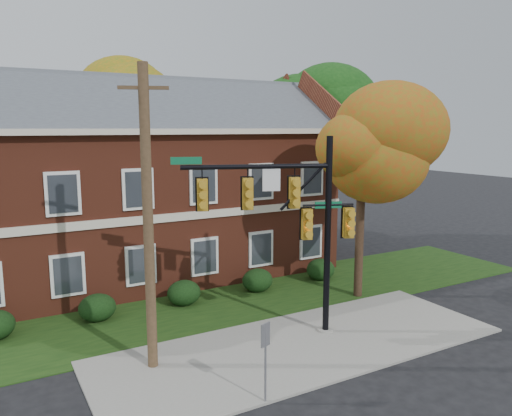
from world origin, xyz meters
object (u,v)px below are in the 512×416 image
tree_near_right (369,142)px  utility_pole (148,220)px  sign_post (265,350)px  hedge_left (97,308)px  tree_right_rear (320,114)px  hedge_center (184,293)px  tree_far_rear (124,102)px  traffic_signal (293,215)px  hedge_far_right (321,269)px  apartment_building (143,175)px  hedge_right (257,280)px

tree_near_right → utility_pole: size_ratio=0.94×
tree_near_right → sign_post: tree_near_right is taller
hedge_left → tree_right_rear: size_ratio=0.13×
hedge_center → utility_pole: utility_pole is taller
tree_far_rear → traffic_signal: tree_far_rear is taller
tree_near_right → tree_right_rear: 9.94m
hedge_left → hedge_far_right: 10.50m
hedge_far_right → sign_post: (-7.88, -8.12, 1.01)m
hedge_left → hedge_center: size_ratio=1.00×
tree_far_rear → apartment_building: bearing=-99.7°
tree_near_right → utility_pole: 10.45m
hedge_center → tree_near_right: size_ratio=0.16×
traffic_signal → apartment_building: bearing=121.4°
utility_pole → apartment_building: bearing=95.1°
hedge_center → hedge_right: (3.50, 0.00, 0.00)m
hedge_left → hedge_right: size_ratio=1.00×
hedge_left → tree_far_rear: bearing=69.7°
sign_post → hedge_center: bearing=64.0°
hedge_right → utility_pole: (-6.35, -4.70, 4.08)m
tree_near_right → tree_right_rear: (4.09, 8.95, 1.45)m
hedge_center → utility_pole: (-2.85, -4.70, 4.08)m
hedge_far_right → traffic_signal: size_ratio=0.20×
hedge_right → sign_post: 9.28m
apartment_building → utility_pole: bearing=-106.0°
tree_right_rear → hedge_center: bearing=-151.6°
apartment_building → hedge_far_right: size_ratio=13.43×
hedge_far_right → tree_near_right: tree_near_right is taller
tree_near_right → tree_right_rear: tree_right_rear is taller
hedge_left → sign_post: size_ratio=0.62×
utility_pole → tree_far_rear: bearing=97.9°
apartment_building → tree_near_right: 10.97m
tree_near_right → traffic_signal: size_ratio=1.22×
hedge_right → tree_far_rear: tree_far_rear is taller
traffic_signal → tree_far_rear: bearing=111.9°
tree_near_right → tree_far_rear: (-5.88, 15.93, 2.17)m
traffic_signal → utility_pole: size_ratio=0.77×
hedge_far_right → tree_near_right: size_ratio=0.16×
hedge_left → utility_pole: size_ratio=0.15×
hedge_center → hedge_left: bearing=180.0°
hedge_left → traffic_signal: traffic_signal is taller
hedge_far_right → tree_right_rear: tree_right_rear is taller
hedge_right → traffic_signal: bearing=-105.7°
hedge_left → tree_near_right: bearing=-14.8°
apartment_building → tree_far_rear: size_ratio=1.63×
tree_far_rear → sign_post: (-2.22, -21.22, -7.31)m
hedge_right → tree_near_right: tree_near_right is taller
hedge_right → sign_post: sign_post is taller
tree_right_rear → hedge_far_right: bearing=-125.2°
utility_pole → hedge_right: bearing=57.6°
apartment_building → utility_pole: (-2.85, -9.95, -0.38)m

